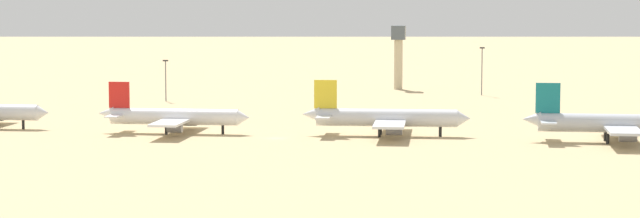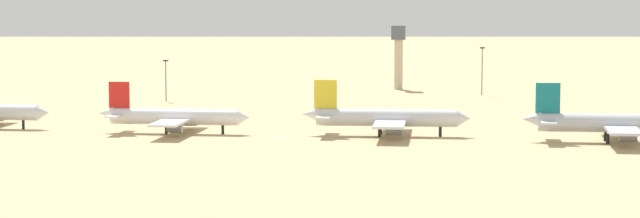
# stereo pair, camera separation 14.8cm
# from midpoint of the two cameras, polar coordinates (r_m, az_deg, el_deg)

# --- Properties ---
(ground) EXTENTS (4000.00, 4000.00, 0.00)m
(ground) POSITION_cam_midpoint_polar(r_m,az_deg,el_deg) (287.49, -2.20, -1.45)
(ground) COLOR tan
(ridge_center) EXTENTS (308.11, 204.01, 60.95)m
(ridge_center) POSITION_cam_midpoint_polar(r_m,az_deg,el_deg) (1344.18, 12.87, 5.24)
(ridge_center) COLOR gray
(ridge_center) RESTS_ON ground
(parked_jet_red_2) EXTENTS (39.79, 33.33, 13.17)m
(parked_jet_red_2) POSITION_cam_midpoint_polar(r_m,az_deg,el_deg) (299.24, -7.23, -0.38)
(parked_jet_red_2) COLOR white
(parked_jet_red_2) RESTS_ON ground
(parked_jet_yellow_3) EXTENTS (42.52, 35.72, 14.05)m
(parked_jet_yellow_3) POSITION_cam_midpoint_polar(r_m,az_deg,el_deg) (292.02, 3.23, -0.43)
(parked_jet_yellow_3) COLOR silver
(parked_jet_yellow_3) RESTS_ON ground
(parked_jet_teal_4) EXTENTS (43.10, 36.06, 14.28)m
(parked_jet_teal_4) POSITION_cam_midpoint_polar(r_m,az_deg,el_deg) (286.88, 14.18, -0.69)
(parked_jet_teal_4) COLOR silver
(parked_jet_teal_4) RESTS_ON ground
(control_tower) EXTENTS (5.20, 5.20, 24.02)m
(control_tower) POSITION_cam_midpoint_polar(r_m,az_deg,el_deg) (438.12, 3.89, 2.87)
(control_tower) COLOR #C6B793
(control_tower) RESTS_ON ground
(light_pole_west) EXTENTS (1.80, 0.50, 17.11)m
(light_pole_west) POSITION_cam_midpoint_polar(r_m,az_deg,el_deg) (414.71, 7.98, 2.02)
(light_pole_west) COLOR #59595E
(light_pole_west) RESTS_ON ground
(light_pole_mid) EXTENTS (1.80, 0.50, 13.88)m
(light_pole_mid) POSITION_cam_midpoint_polar(r_m,az_deg,el_deg) (391.04, -7.58, 1.57)
(light_pole_mid) COLOR #59595E
(light_pole_mid) RESTS_ON ground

